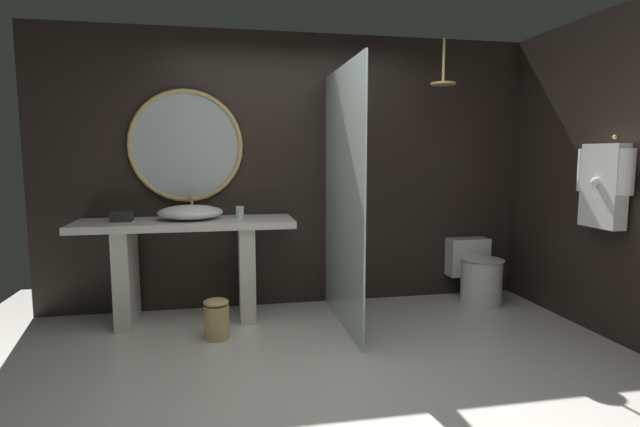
{
  "coord_description": "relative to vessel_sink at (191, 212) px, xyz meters",
  "views": [
    {
      "loc": [
        -0.68,
        -2.85,
        1.46
      ],
      "look_at": [
        0.01,
        0.72,
        1.02
      ],
      "focal_mm": 27.6,
      "sensor_mm": 36.0,
      "label": 1
    }
  ],
  "objects": [
    {
      "name": "side_wall_right",
      "position": [
        3.33,
        -0.79,
        0.34
      ],
      "size": [
        0.1,
        2.47,
        2.6
      ],
      "primitive_type": "cube",
      "color": "black",
      "rests_on": "ground_plane"
    },
    {
      "name": "vessel_sink",
      "position": [
        0.0,
        0.0,
        0.0
      ],
      "size": [
        0.56,
        0.46,
        0.23
      ],
      "color": "white",
      "rests_on": "vanity_counter"
    },
    {
      "name": "ground_plane",
      "position": [
        0.98,
        -1.55,
        -0.96
      ],
      "size": [
        5.76,
        5.76,
        0.0
      ],
      "primitive_type": "plane",
      "color": "silver"
    },
    {
      "name": "vanity_counter",
      "position": [
        -0.04,
        -0.02,
        -0.38
      ],
      "size": [
        1.86,
        0.6,
        0.9
      ],
      "color": "silver",
      "rests_on": "ground_plane"
    },
    {
      "name": "back_wall_panel",
      "position": [
        0.98,
        0.35,
        0.34
      ],
      "size": [
        4.8,
        0.1,
        2.6
      ],
      "primitive_type": "cube",
      "color": "black",
      "rests_on": "ground_plane"
    },
    {
      "name": "waste_bin",
      "position": [
        0.21,
        -0.53,
        -0.79
      ],
      "size": [
        0.2,
        0.2,
        0.33
      ],
      "color": "tan",
      "rests_on": "ground_plane"
    },
    {
      "name": "hanging_bathrobe",
      "position": [
        3.19,
        -1.08,
        0.29
      ],
      "size": [
        0.2,
        0.54,
        0.72
      ],
      "color": "tan"
    },
    {
      "name": "round_wall_mirror",
      "position": [
        -0.04,
        0.27,
        0.58
      ],
      "size": [
        1.03,
        0.04,
        1.03
      ],
      "color": "tan"
    },
    {
      "name": "tumbler_cup",
      "position": [
        0.43,
        0.01,
        -0.01
      ],
      "size": [
        0.07,
        0.07,
        0.11
      ],
      "primitive_type": "cylinder",
      "color": "silver",
      "rests_on": "vanity_counter"
    },
    {
      "name": "shower_glass_panel",
      "position": [
        1.28,
        -0.37,
        0.14
      ],
      "size": [
        0.02,
        1.35,
        2.19
      ],
      "primitive_type": "cube",
      "color": "silver",
      "rests_on": "ground_plane"
    },
    {
      "name": "tissue_box",
      "position": [
        -0.57,
        -0.0,
        -0.02
      ],
      "size": [
        0.17,
        0.13,
        0.08
      ],
      "primitive_type": "cube",
      "color": "#282D28",
      "rests_on": "vanity_counter"
    },
    {
      "name": "toilet",
      "position": [
        2.75,
        0.01,
        -0.68
      ],
      "size": [
        0.42,
        0.61,
        0.6
      ],
      "color": "white",
      "rests_on": "ground_plane"
    },
    {
      "name": "rain_shower_head",
      "position": [
        2.26,
        -0.14,
        1.18
      ],
      "size": [
        0.22,
        0.22,
        0.41
      ],
      "color": "tan"
    }
  ]
}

